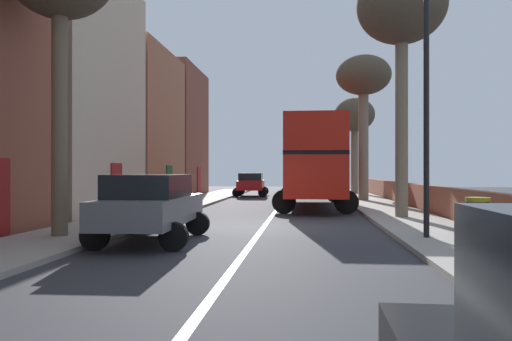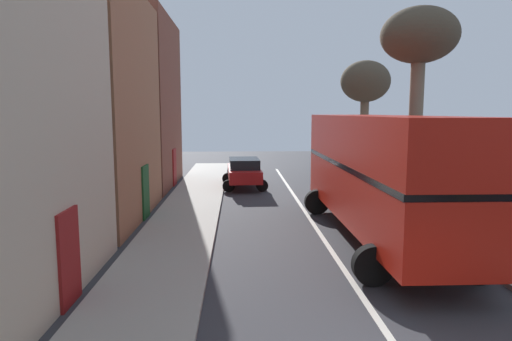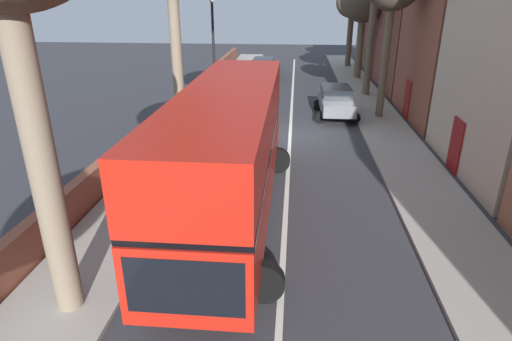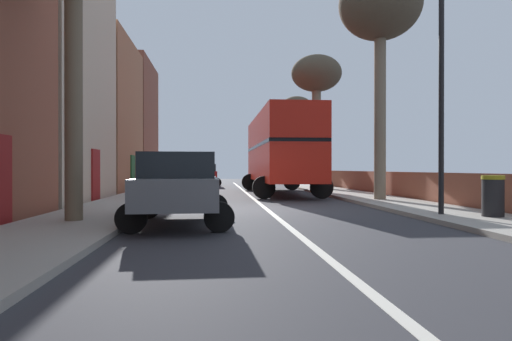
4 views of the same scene
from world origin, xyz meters
The scene contains 14 objects.
ground_plane centered at (0.00, 0.00, 0.00)m, with size 84.00×84.00×0.00m, color #333338.
road_centre_line centered at (0.00, 0.00, 0.00)m, with size 0.16×54.00×0.01m, color silver.
sidewalk_left centered at (-4.90, 0.00, 0.06)m, with size 2.60×60.00×0.12m, color #9E998E.
sidewalk_right centered at (4.90, 0.00, 0.06)m, with size 2.60×60.00×0.12m, color #9E998E.
terraced_houses_left centered at (-8.50, -0.45, 4.75)m, with size 4.07×47.68×10.66m.
boundary_wall_right centered at (6.45, 0.00, 0.59)m, with size 0.36×54.00×1.18m, color brown.
double_decker_bus centered at (1.70, 8.62, 2.36)m, with size 3.58×11.22×4.06m.
parked_car_red_left_0 centered at (-2.50, 18.98, 0.94)m, with size 2.52×4.39×1.64m.
parked_car_grey_left_2 centered at (-2.50, -3.85, 0.95)m, with size 2.49×4.49×1.68m.
street_tree_right_1 centered at (5.03, 22.08, 5.86)m, with size 3.03×3.03×7.20m.
street_tree_right_3 centered at (4.78, 2.55, 7.58)m, with size 3.23×3.23×9.04m.
street_tree_right_5 centered at (4.65, 13.08, 6.97)m, with size 3.16×3.16×8.33m.
lamppost_right centered at (4.30, -3.13, 3.81)m, with size 0.32×0.32×6.31m.
litter_bin_right centered at (5.30, -3.81, 0.64)m, with size 0.55×0.55×1.03m.
Camera 1 is at (1.29, -15.76, 1.75)m, focal length 34.69 mm.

